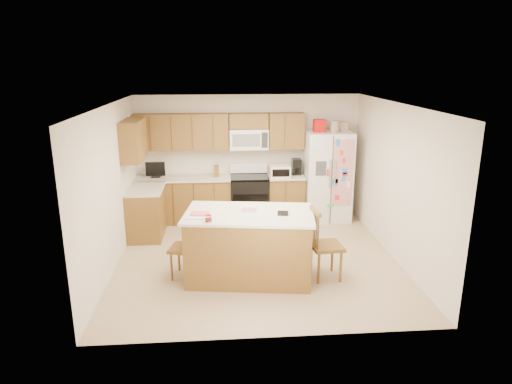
{
  "coord_description": "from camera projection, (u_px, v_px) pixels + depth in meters",
  "views": [
    {
      "loc": [
        -0.57,
        -6.9,
        3.11
      ],
      "look_at": [
        0.01,
        0.35,
        1.04
      ],
      "focal_mm": 32.0,
      "sensor_mm": 36.0,
      "label": 1
    }
  ],
  "objects": [
    {
      "name": "windsor_chair_back",
      "position": [
        244.0,
        233.0,
        7.48
      ],
      "size": [
        0.44,
        0.43,
        0.88
      ],
      "color": "brown",
      "rests_on": "ground"
    },
    {
      "name": "ground",
      "position": [
        257.0,
        258.0,
        7.51
      ],
      "size": [
        4.5,
        4.5,
        0.0
      ],
      "primitive_type": "plane",
      "color": "#A0885D",
      "rests_on": "ground"
    },
    {
      "name": "cabinetry",
      "position": [
        200.0,
        179.0,
        8.9
      ],
      "size": [
        3.36,
        1.56,
        2.15
      ],
      "color": "brown",
      "rests_on": "ground"
    },
    {
      "name": "stove",
      "position": [
        249.0,
        197.0,
        9.24
      ],
      "size": [
        0.76,
        0.65,
        1.13
      ],
      "color": "black",
      "rests_on": "ground"
    },
    {
      "name": "windsor_chair_right",
      "position": [
        325.0,
        245.0,
        6.72
      ],
      "size": [
        0.49,
        0.51,
        1.09
      ],
      "color": "brown",
      "rests_on": "ground"
    },
    {
      "name": "room_shell",
      "position": [
        257.0,
        173.0,
        7.12
      ],
      "size": [
        4.6,
        4.6,
        2.52
      ],
      "color": "beige",
      "rests_on": "ground"
    },
    {
      "name": "refrigerator",
      "position": [
        327.0,
        175.0,
        9.18
      ],
      "size": [
        0.9,
        0.79,
        2.04
      ],
      "color": "white",
      "rests_on": "ground"
    },
    {
      "name": "island",
      "position": [
        249.0,
        245.0,
        6.73
      ],
      "size": [
        1.98,
        1.32,
        1.11
      ],
      "color": "brown",
      "rests_on": "ground"
    },
    {
      "name": "windsor_chair_left",
      "position": [
        186.0,
        248.0,
        6.76
      ],
      "size": [
        0.49,
        0.51,
        0.99
      ],
      "color": "brown",
      "rests_on": "ground"
    }
  ]
}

